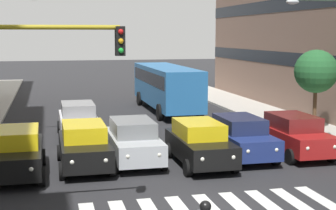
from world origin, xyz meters
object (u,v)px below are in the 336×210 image
car_4 (84,145)px  car_row2_0 (78,120)px  bus_behind_traffic (166,84)px  car_3 (133,141)px  street_tree_1 (316,72)px  car_0 (294,135)px  car_1 (240,137)px  traffic_light_gantry (7,92)px  car_5 (16,152)px  car_2 (200,143)px

car_4 → car_row2_0: size_ratio=1.00×
car_4 → bus_behind_traffic: bus_behind_traffic is taller
car_3 → street_tree_1: 11.43m
car_0 → car_4: same height
car_row2_0 → street_tree_1: size_ratio=1.06×
car_1 → car_4: same height
street_tree_1 → car_4: bearing=20.2°
car_1 → bus_behind_traffic: size_ratio=0.42×
car_0 → traffic_light_gantry: bearing=29.4°
car_1 → car_5: size_ratio=1.00×
car_4 → street_tree_1: bearing=-159.8°
car_1 → street_tree_1: 7.73m
bus_behind_traffic → traffic_light_gantry: bearing=66.2°
car_0 → bus_behind_traffic: 13.87m
car_3 → car_row2_0: same height
car_0 → car_row2_0: size_ratio=1.00×
car_0 → car_3: bearing=-2.4°
car_4 → bus_behind_traffic: bearing=-115.3°
car_3 → car_4: 2.01m
car_0 → car_5: (11.37, 0.67, 0.00)m
car_1 → car_5: (8.95, 0.72, 0.00)m
car_3 → car_4: size_ratio=1.00×
car_1 → street_tree_1: size_ratio=1.06×
car_4 → car_0: bearing=-179.5°
car_5 → car_4: bearing=-166.6°
car_0 → car_row2_0: (8.74, -5.97, 0.00)m
car_2 → car_row2_0: size_ratio=1.00×
car_1 → car_4: (6.47, 0.13, 0.00)m
car_4 → car_5: (2.48, 0.59, 0.00)m
car_0 → street_tree_1: size_ratio=1.06×
car_1 → car_5: bearing=4.6°
car_0 → traffic_light_gantry: (11.19, 6.31, 2.81)m
car_0 → car_3: same height
car_1 → car_3: size_ratio=1.00×
car_row2_0 → street_tree_1: 12.52m
car_1 → bus_behind_traffic: bearing=-90.0°
traffic_light_gantry → car_4: bearing=-110.3°
car_0 → car_5: 11.39m
car_3 → car_5: bearing=12.1°
car_2 → car_1: bearing=-159.7°
car_4 → car_5: same height
car_5 → car_row2_0: 7.13m
car_1 → car_row2_0: 8.66m
car_5 → traffic_light_gantry: size_ratio=0.81×
car_4 → car_3: bearing=-169.5°
car_2 → car_5: (6.94, -0.02, 0.00)m
car_2 → bus_behind_traffic: (-2.01, -14.31, 0.97)m
car_0 → car_3: (6.90, -0.29, 0.00)m
car_row2_0 → bus_behind_traffic: bus_behind_traffic is taller
car_4 → car_5: bearing=13.4°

